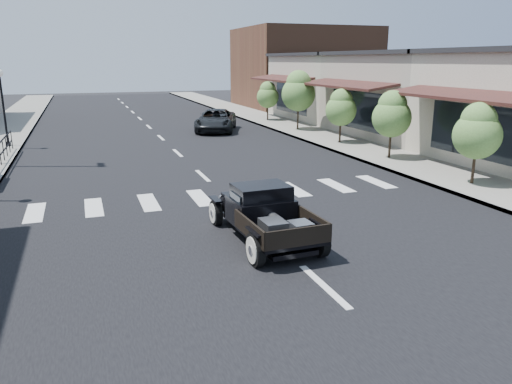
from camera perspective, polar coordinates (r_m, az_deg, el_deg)
name	(u,v)px	position (r m, az deg, el deg)	size (l,w,h in m)	color
ground	(269,237)	(12.37, 1.47, -5.11)	(120.00, 120.00, 0.00)	black
road	(167,143)	(26.53, -10.14, 5.49)	(14.00, 80.00, 0.02)	black
road_markings	(186,161)	(21.68, -7.96, 3.48)	(12.00, 60.00, 0.06)	silver
sidewalk_right	(314,134)	(29.08, 6.70, 6.56)	(3.00, 80.00, 0.15)	gray
storefront_mid	(434,96)	(30.65, 19.70, 10.32)	(10.00, 9.00, 4.50)	#A99D8D
storefront_far	(354,88)	(38.08, 11.11, 11.62)	(10.00, 9.00, 4.50)	#B3A897
far_building_right	(303,68)	(47.15, 5.45, 13.91)	(11.00, 10.00, 7.00)	brown
lamp_post_c	(3,107)	(27.17, -26.90, 8.67)	(0.36, 0.36, 3.78)	black
small_tree_a	(476,145)	(18.33, 23.84, 4.95)	(1.58, 1.58, 2.63)	#56823B
small_tree_b	(391,126)	(22.13, 15.19, 7.34)	(1.65, 1.65, 2.75)	#56823B
small_tree_c	(341,117)	(25.87, 9.65, 8.49)	(1.55, 1.55, 2.59)	#56823B
small_tree_d	(298,101)	(30.56, 4.84, 10.32)	(2.02, 2.02, 3.37)	#56823B
small_tree_e	(268,101)	(35.37, 1.35, 10.31)	(1.53, 1.53, 2.55)	#56823B
hotrod_pickup	(264,213)	(11.88, 0.92, -2.45)	(1.85, 3.97, 1.38)	black
second_car	(216,121)	(30.68, -4.60, 8.14)	(2.19, 4.74, 1.32)	black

